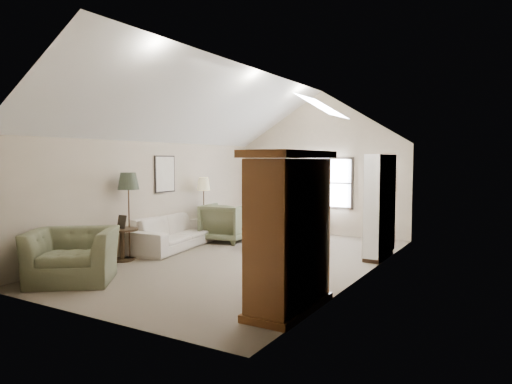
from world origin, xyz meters
The scene contains 18 objects.
room_shell centered at (0.00, 0.00, 3.21)m, with size 5.01×8.01×4.00m.
window centered at (0.10, 3.96, 1.45)m, with size 1.72×0.08×1.42m, color black.
skylight centered at (1.30, 0.90, 3.22)m, with size 0.80×1.20×0.52m, color white, non-canonical shape.
wall_art centered at (-1.88, 1.94, 1.73)m, with size 1.97×3.71×0.88m.
armoire centered at (2.18, -2.40, 1.10)m, with size 0.60×1.50×2.20m, color brown.
tv_alcove centered at (2.34, 1.60, 1.15)m, with size 0.32×1.30×2.10m, color white.
media_console centered at (2.32, 1.60, 0.30)m, with size 0.34×1.18×0.60m, color #382316.
tv_panel centered at (2.32, 1.60, 0.92)m, with size 0.05×0.90×0.55m, color black.
sofa centered at (-2.20, 0.27, 0.39)m, with size 2.66×1.04×0.78m, color beige.
armchair_near centered at (-1.68, -2.94, 0.45)m, with size 1.38×1.21×0.90m, color #5D5E42.
armchair_far centered at (-1.59, 1.57, 0.49)m, with size 1.04×1.07×0.98m, color #5B5B40.
coffee_table centered at (-0.15, 1.13, 0.26)m, with size 1.03×0.57×0.53m, color #321F14.
bowl centered at (-0.15, 1.13, 0.56)m, with size 0.25×0.25×0.06m, color #341D15.
side_table centered at (-2.20, -1.33, 0.33)m, with size 0.67×0.67×0.67m, color #312314.
side_chair centered at (0.44, 2.67, 0.58)m, with size 0.45×0.45×1.16m, color maroon.
tripod_lamp centered at (1.73, 3.70, 0.98)m, with size 0.57×0.57×1.96m, color silver, non-canonical shape.
dark_lamp centered at (-2.20, -1.13, 0.93)m, with size 0.45×0.45×1.86m, color #272D20, non-canonical shape.
tan_lamp centered at (-2.20, 1.47, 0.83)m, with size 0.33×0.33×1.67m, color tan, non-canonical shape.
Camera 1 is at (4.93, -7.98, 2.08)m, focal length 32.00 mm.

